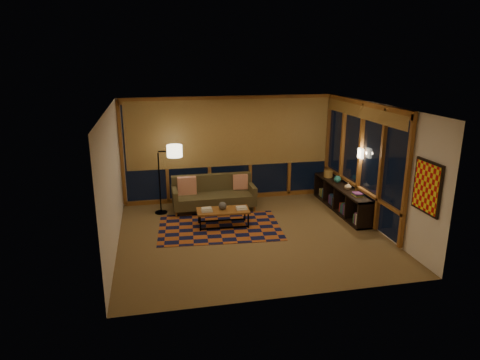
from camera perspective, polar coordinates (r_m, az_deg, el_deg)
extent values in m
cube|color=olive|center=(9.16, 1.51, -7.30)|extent=(5.50, 5.00, 0.01)
cube|color=white|center=(8.45, 1.65, 9.72)|extent=(5.50, 5.00, 0.01)
cube|color=white|center=(11.09, -1.43, 4.23)|extent=(5.50, 0.01, 2.70)
cube|color=white|center=(6.43, 6.77, -4.96)|extent=(5.50, 0.01, 2.70)
cube|color=white|center=(8.52, -16.71, -0.19)|extent=(0.01, 5.00, 2.70)
cube|color=white|center=(9.71, 17.58, 1.71)|extent=(0.01, 5.00, 2.70)
cube|color=#A8531E|center=(9.53, -2.73, -6.32)|extent=(2.79, 1.98, 0.01)
sphere|color=black|center=(9.47, -2.33, -3.43)|extent=(0.21, 0.21, 0.18)
cylinder|color=olive|center=(11.29, 11.69, 0.81)|extent=(0.28, 0.28, 0.17)
sphere|color=teal|center=(10.84, 12.87, 0.11)|extent=(0.21, 0.21, 0.18)
imported|color=tan|center=(10.33, 14.21, -0.79)|extent=(0.19, 0.19, 0.17)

